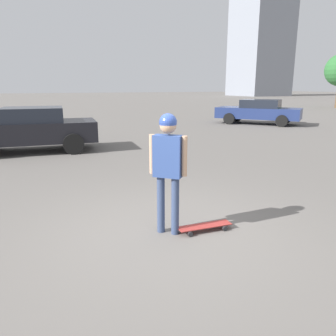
{
  "coord_description": "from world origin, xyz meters",
  "views": [
    {
      "loc": [
        4.17,
        -1.85,
        2.15
      ],
      "look_at": [
        0.0,
        0.0,
        1.01
      ],
      "focal_mm": 35.0,
      "sensor_mm": 36.0,
      "label": 1
    }
  ],
  "objects_px": {
    "person": "(168,158)",
    "skateboard": "(205,226)",
    "car_parked_near": "(31,129)",
    "car_parked_far": "(259,111)"
  },
  "relations": [
    {
      "from": "person",
      "to": "car_parked_near",
      "type": "height_order",
      "value": "person"
    },
    {
      "from": "skateboard",
      "to": "car_parked_far",
      "type": "relative_size",
      "value": 0.18
    },
    {
      "from": "car_parked_near",
      "to": "car_parked_far",
      "type": "distance_m",
      "value": 12.87
    },
    {
      "from": "car_parked_near",
      "to": "car_parked_far",
      "type": "xyz_separation_m",
      "value": [
        -3.64,
        12.34,
        -0.04
      ]
    },
    {
      "from": "skateboard",
      "to": "car_parked_far",
      "type": "xyz_separation_m",
      "value": [
        -11.42,
        10.2,
        0.66
      ]
    },
    {
      "from": "skateboard",
      "to": "car_parked_near",
      "type": "xyz_separation_m",
      "value": [
        -7.78,
        -2.14,
        0.7
      ]
    },
    {
      "from": "car_parked_far",
      "to": "skateboard",
      "type": "bearing_deg",
      "value": 98.32
    },
    {
      "from": "person",
      "to": "skateboard",
      "type": "relative_size",
      "value": 2.08
    },
    {
      "from": "person",
      "to": "car_parked_near",
      "type": "distance_m",
      "value": 7.79
    },
    {
      "from": "person",
      "to": "car_parked_near",
      "type": "relative_size",
      "value": 0.41
    }
  ]
}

